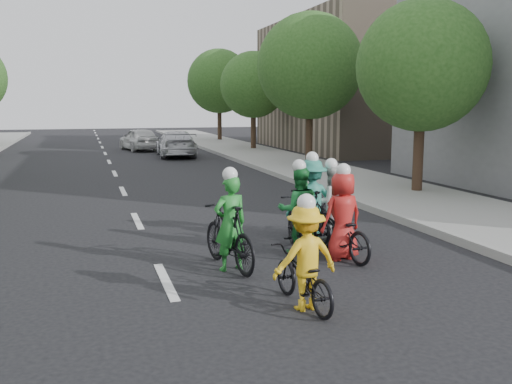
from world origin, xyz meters
name	(u,v)px	position (x,y,z in m)	size (l,w,h in m)	color
ground	(166,281)	(0.00, 0.00, 0.00)	(120.00, 120.00, 0.00)	black
sidewalk_right	(346,180)	(8.00, 10.00, 0.07)	(4.00, 80.00, 0.15)	gray
curb_right	(296,181)	(6.05, 10.00, 0.09)	(0.18, 80.00, 0.18)	#999993
bldg_se	(366,85)	(16.00, 24.00, 4.00)	(10.00, 14.00, 8.00)	gray
tree_r_0	(422,66)	(8.80, 6.60, 3.96)	(4.00, 4.00, 5.97)	black
tree_r_1	(310,66)	(8.80, 15.60, 4.52)	(4.80, 4.80, 6.93)	black
tree_r_2	(253,85)	(8.80, 24.60, 3.96)	(4.00, 4.00, 5.97)	black
tree_r_3	(219,81)	(8.80, 33.60, 4.52)	(4.80, 4.80, 6.93)	black
cyclist_0	(304,267)	(1.68, -1.76, 0.59)	(1.01, 1.66, 1.63)	black
cyclist_1	(229,232)	(1.16, 0.40, 0.64)	(0.90, 1.98, 1.78)	black
cyclist_2	(341,226)	(3.28, 0.46, 0.61)	(0.93, 1.92, 1.77)	black
cyclist_3	(329,210)	(3.74, 1.99, 0.61)	(0.77, 1.54, 1.71)	black
cyclist_4	(298,217)	(2.69, 1.14, 0.68)	(0.90, 1.87, 1.80)	black
cyclist_5	(311,206)	(3.30, 1.95, 0.72)	(1.15, 1.84, 1.86)	black
follow_car_lead	(176,144)	(3.63, 21.95, 0.70)	(1.95, 4.80, 1.39)	silver
follow_car_trail	(139,139)	(2.11, 26.72, 0.69)	(1.64, 4.07, 1.39)	silver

